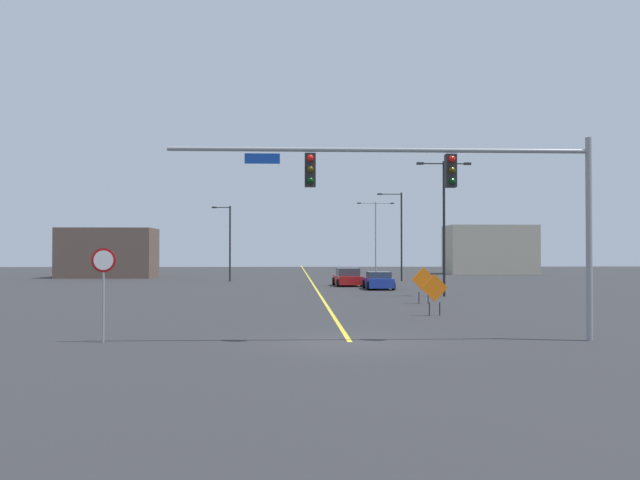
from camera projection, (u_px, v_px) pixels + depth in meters
name	position (u px, v px, depth m)	size (l,w,h in m)	color
ground	(350.00, 342.00, 20.70)	(200.71, 200.71, 0.00)	#2D2D30
road_centre_stripe	(308.00, 276.00, 76.40)	(0.16, 111.51, 0.01)	yellow
traffic_signal_assembly	(445.00, 185.00, 20.90)	(13.42, 0.44, 6.47)	gray
stop_sign	(103.00, 276.00, 20.65)	(0.76, 0.07, 2.94)	gray
street_lamp_far_left	(228.00, 239.00, 62.27)	(1.78, 0.24, 7.11)	black
street_lamp_near_left	(444.00, 217.00, 41.68)	(3.45, 0.24, 8.51)	black
street_lamp_near_right	(376.00, 231.00, 80.88)	(4.49, 0.24, 8.85)	gray
street_lamp_mid_right	(400.00, 232.00, 63.16)	(2.38, 0.24, 8.43)	black
construction_sign_right_shoulder	(423.00, 281.00, 35.93)	(1.33, 0.24, 1.98)	orange
construction_sign_median_far	(435.00, 290.00, 29.21)	(1.21, 0.14, 1.83)	orange
car_red_far	(348.00, 278.00, 54.28)	(2.32, 4.29, 1.46)	red
car_blue_near	(378.00, 281.00, 49.55)	(2.06, 4.04, 1.31)	#1E389E
roadside_building_west	(108.00, 253.00, 71.38)	(9.91, 5.40, 5.31)	brown
roadside_building_east	(490.00, 250.00, 83.29)	(10.80, 5.99, 6.07)	#B2A893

